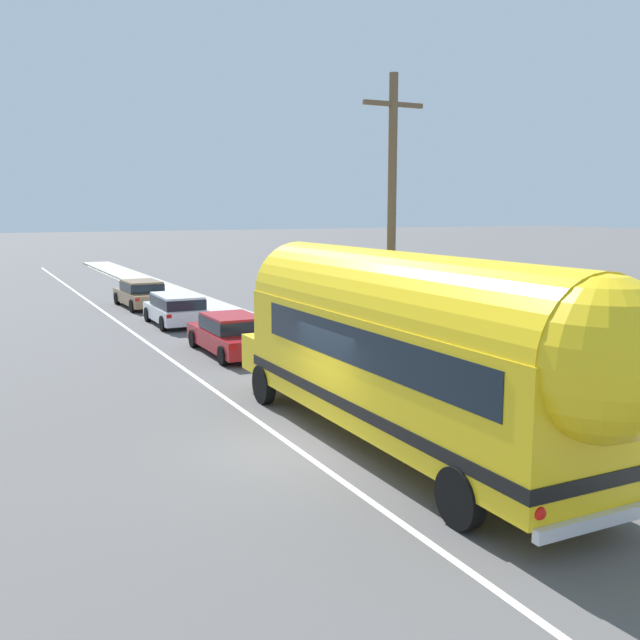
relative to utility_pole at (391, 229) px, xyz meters
The scene contains 8 objects.
ground_plane 7.24m from the utility_pole, 141.28° to the right, with size 300.00×300.00×0.00m, color #565454.
lane_markings 9.89m from the utility_pole, 107.89° to the left, with size 3.92×80.00×0.01m.
sidewalk_slab 7.77m from the utility_pole, 85.71° to the left, with size 2.31×90.00×0.15m, color #ADA89E.
utility_pole is the anchor object (origin of this frame).
painted_bus 5.97m from the utility_pole, 117.44° to the right, with size 2.61×12.71×4.12m.
car_lead 7.84m from the utility_pole, 109.61° to the left, with size 1.95×4.80×1.37m.
car_second 14.07m from the utility_pole, 100.16° to the left, with size 1.95×4.29×1.37m.
car_third 20.30m from the utility_pole, 96.97° to the left, with size 2.05×4.85×1.37m.
Camera 1 is at (-5.99, -13.05, 4.97)m, focal length 40.27 mm.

